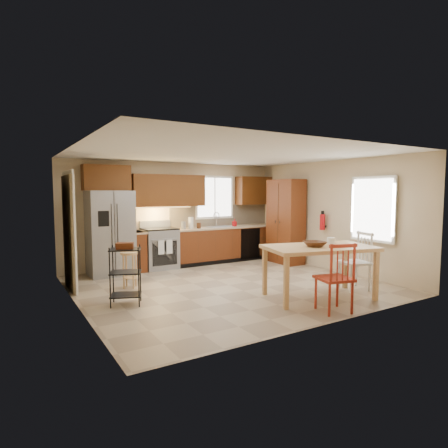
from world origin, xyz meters
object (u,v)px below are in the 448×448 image
object	(u,v)px
fire_extinguisher	(322,222)
utility_cart	(126,275)
refrigerator	(110,233)
soap_bottle	(234,223)
range_stove	(160,249)
pantry	(286,221)
chair_white	(354,261)
table_jar	(331,242)
table_bowl	(315,247)
bar_stool	(130,270)
dining_table	(319,272)
chair_red	(334,277)

from	to	relation	value
fire_extinguisher	utility_cart	world-z (taller)	fire_extinguisher
refrigerator	soap_bottle	size ratio (longest dim) A/B	9.53
range_stove	soap_bottle	world-z (taller)	soap_bottle
pantry	chair_white	distance (m)	2.78
fire_extinguisher	table_jar	world-z (taller)	fire_extinguisher
utility_cart	table_jar	bearing A→B (deg)	2.99
table_bowl	bar_stool	xyz separation A→B (m)	(-2.43, 2.32, -0.54)
dining_table	chair_white	bearing A→B (deg)	17.76
chair_red	chair_white	distance (m)	1.48
bar_stool	pantry	bearing A→B (deg)	22.29
fire_extinguisher	bar_stool	world-z (taller)	fire_extinguisher
dining_table	table_bowl	bearing A→B (deg)	-165.25
refrigerator	range_stove	xyz separation A→B (m)	(1.15, 0.06, -0.45)
refrigerator	chair_white	bearing A→B (deg)	-45.61
refrigerator	bar_stool	bearing A→B (deg)	-89.53
range_stove	table_jar	size ratio (longest dim) A/B	5.28
refrigerator	chair_red	bearing A→B (deg)	-62.75
range_stove	table_bowl	distance (m)	3.93
soap_bottle	table_jar	distance (m)	3.50
refrigerator	pantry	distance (m)	4.23
pantry	table_jar	xyz separation A→B (m)	(-1.18, -2.59, -0.13)
chair_red	table_bowl	world-z (taller)	chair_red
utility_cart	fire_extinguisher	bearing A→B (deg)	27.10
table_bowl	soap_bottle	bearing A→B (deg)	78.44
chair_white	table_jar	distance (m)	0.69
dining_table	soap_bottle	bearing A→B (deg)	94.91
pantry	utility_cart	bearing A→B (deg)	-162.79
range_stove	pantry	size ratio (longest dim) A/B	0.44
fire_extinguisher	bar_stool	xyz separation A→B (m)	(-4.32, 0.67, -0.76)
range_stove	fire_extinguisher	world-z (taller)	fire_extinguisher
pantry	chair_white	xyz separation A→B (m)	(-0.63, -2.65, -0.53)
table_bowl	table_jar	size ratio (longest dim) A/B	2.07
table_bowl	fire_extinguisher	bearing A→B (deg)	41.24
dining_table	bar_stool	bearing A→B (deg)	152.38
table_jar	bar_stool	bearing A→B (deg)	143.03
table_jar	chair_white	bearing A→B (deg)	-6.28
chair_red	chair_white	size ratio (longest dim) A/B	1.00
soap_bottle	table_jar	world-z (taller)	soap_bottle
refrigerator	range_stove	bearing A→B (deg)	2.99
refrigerator	chair_white	xyz separation A→B (m)	(3.50, -3.58, -0.39)
refrigerator	chair_red	distance (m)	4.83
range_stove	fire_extinguisher	distance (m)	3.83
dining_table	table_bowl	size ratio (longest dim) A/B	4.94
fire_extinguisher	bar_stool	bearing A→B (deg)	171.24
chair_white	bar_stool	distance (m)	4.17
dining_table	table_bowl	world-z (taller)	table_bowl
dining_table	utility_cart	bearing A→B (deg)	170.55
table_jar	table_bowl	bearing A→B (deg)	-167.47
fire_extinguisher	chair_white	distance (m)	1.89
pantry	utility_cart	distance (m)	4.74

